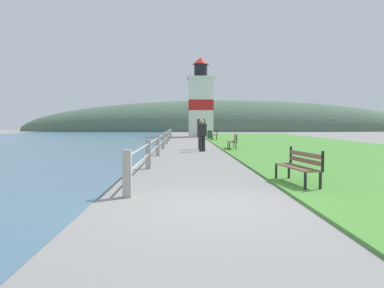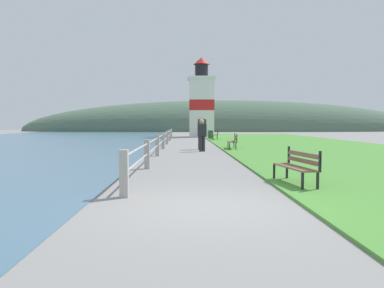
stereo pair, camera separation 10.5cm
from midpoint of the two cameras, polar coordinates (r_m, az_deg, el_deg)
The scene contains 11 objects.
ground_plane at distance 7.11m, azimuth 2.46°, elevation -9.63°, with size 160.00×160.00×0.00m, color gray.
grass_verge at distance 26.42m, azimuth 16.78°, elevation -0.28°, with size 12.00×54.38×0.06m.
seawall_railing at distance 22.87m, azimuth -4.56°, elevation 0.74°, with size 0.18×30.00×1.01m.
park_bench_near at distance 9.80m, azimuth 15.81°, elevation -3.01°, with size 0.71×1.83×0.94m.
park_bench_midway at distance 22.38m, azimuth 6.19°, elevation 0.54°, with size 0.61×1.91×0.94m.
park_bench_far at distance 34.92m, azimuth 3.51°, elevation 1.50°, with size 0.61×1.91×0.94m.
lighthouse at distance 43.16m, azimuth 1.26°, elevation 6.27°, with size 3.15×3.15×9.05m.
person_strolling at distance 20.69m, azimuth 1.43°, elevation 1.51°, with size 0.49×0.40×1.78m.
person_by_railing at distance 22.32m, azimuth 1.29°, elevation 1.69°, with size 0.45×0.26×1.81m.
trash_bin at distance 36.96m, azimuth 2.67°, elevation 1.42°, with size 0.54×0.54×0.84m.
distant_hillside at distance 73.67m, azimuth 5.12°, elevation 1.98°, with size 80.00×16.00×12.00m.
Camera 1 is at (-0.53, -6.91, 1.58)m, focal length 35.00 mm.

